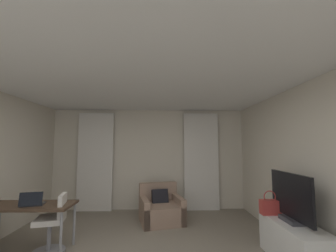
{
  "coord_description": "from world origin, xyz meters",
  "views": [
    {
      "loc": [
        0.35,
        -2.72,
        1.64
      ],
      "look_at": [
        0.46,
        1.26,
        2.01
      ],
      "focal_mm": 22.84,
      "sensor_mm": 36.0,
      "label": 1
    }
  ],
  "objects_px": {
    "laptop": "(32,203)",
    "armchair": "(161,209)",
    "desk_chair": "(52,227)",
    "tv_console": "(295,244)",
    "handbag_primary": "(270,207)",
    "desk": "(29,209)",
    "tv_flatscreen": "(291,199)"
  },
  "relations": [
    {
      "from": "laptop",
      "to": "armchair",
      "type": "bearing_deg",
      "value": 34.47
    },
    {
      "from": "armchair",
      "to": "desk_chair",
      "type": "distance_m",
      "value": 2.15
    },
    {
      "from": "laptop",
      "to": "tv_console",
      "type": "xyz_separation_m",
      "value": [
        3.85,
        -0.41,
        -0.48
      ]
    },
    {
      "from": "tv_console",
      "to": "handbag_primary",
      "type": "distance_m",
      "value": 0.57
    },
    {
      "from": "desk_chair",
      "to": "laptop",
      "type": "distance_m",
      "value": 0.49
    },
    {
      "from": "armchair",
      "to": "tv_console",
      "type": "relative_size",
      "value": 0.92
    },
    {
      "from": "desk",
      "to": "tv_console",
      "type": "xyz_separation_m",
      "value": [
        3.94,
        -0.49,
        -0.37
      ]
    },
    {
      "from": "tv_flatscreen",
      "to": "handbag_primary",
      "type": "bearing_deg",
      "value": 110.9
    },
    {
      "from": "tv_flatscreen",
      "to": "handbag_primary",
      "type": "height_order",
      "value": "tv_flatscreen"
    },
    {
      "from": "armchair",
      "to": "tv_flatscreen",
      "type": "relative_size",
      "value": 1.1
    },
    {
      "from": "armchair",
      "to": "handbag_primary",
      "type": "height_order",
      "value": "handbag_primary"
    },
    {
      "from": "desk",
      "to": "desk_chair",
      "type": "relative_size",
      "value": 1.53
    },
    {
      "from": "tv_console",
      "to": "desk_chair",
      "type": "bearing_deg",
      "value": 172.83
    },
    {
      "from": "armchair",
      "to": "tv_console",
      "type": "height_order",
      "value": "armchair"
    },
    {
      "from": "armchair",
      "to": "desk_chair",
      "type": "xyz_separation_m",
      "value": [
        -1.68,
        -1.33,
        0.13
      ]
    },
    {
      "from": "tv_console",
      "to": "desk",
      "type": "bearing_deg",
      "value": 172.98
    },
    {
      "from": "tv_console",
      "to": "tv_flatscreen",
      "type": "relative_size",
      "value": 1.2
    },
    {
      "from": "laptop",
      "to": "tv_flatscreen",
      "type": "distance_m",
      "value": 3.87
    },
    {
      "from": "armchair",
      "to": "laptop",
      "type": "distance_m",
      "value": 2.46
    },
    {
      "from": "laptop",
      "to": "handbag_primary",
      "type": "xyz_separation_m",
      "value": [
        3.72,
        -0.02,
        -0.08
      ]
    },
    {
      "from": "armchair",
      "to": "desk_chair",
      "type": "relative_size",
      "value": 1.19
    },
    {
      "from": "desk_chair",
      "to": "laptop",
      "type": "relative_size",
      "value": 2.39
    },
    {
      "from": "laptop",
      "to": "handbag_primary",
      "type": "relative_size",
      "value": 1.0
    },
    {
      "from": "desk_chair",
      "to": "handbag_primary",
      "type": "relative_size",
      "value": 2.39
    },
    {
      "from": "armchair",
      "to": "laptop",
      "type": "xyz_separation_m",
      "value": [
        -1.99,
        -1.36,
        0.51
      ]
    },
    {
      "from": "armchair",
      "to": "desk",
      "type": "distance_m",
      "value": 2.48
    },
    {
      "from": "desk",
      "to": "tv_console",
      "type": "relative_size",
      "value": 1.18
    },
    {
      "from": "tv_flatscreen",
      "to": "tv_console",
      "type": "bearing_deg",
      "value": -90.0
    },
    {
      "from": "desk_chair",
      "to": "tv_flatscreen",
      "type": "height_order",
      "value": "tv_flatscreen"
    },
    {
      "from": "desk_chair",
      "to": "desk",
      "type": "bearing_deg",
      "value": 174.33
    },
    {
      "from": "desk",
      "to": "handbag_primary",
      "type": "bearing_deg",
      "value": -1.46
    },
    {
      "from": "desk_chair",
      "to": "armchair",
      "type": "bearing_deg",
      "value": 38.4
    }
  ]
}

